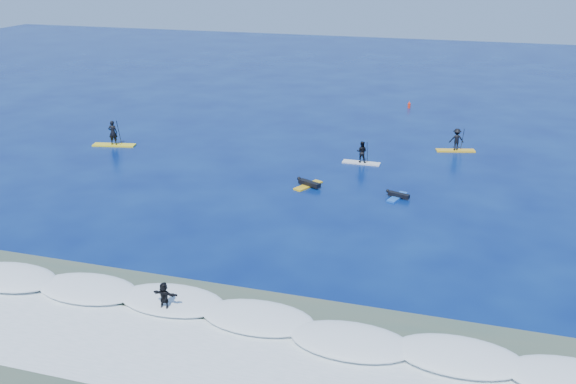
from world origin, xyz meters
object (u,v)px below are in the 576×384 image
(prone_paddler_far, at_px, (398,196))
(marker_buoy, at_px, (409,105))
(sup_paddler_right, at_px, (456,141))
(sup_paddler_center, at_px, (362,154))
(prone_paddler_near, at_px, (308,184))
(sup_paddler_left, at_px, (113,137))
(wave_surfer, at_px, (164,298))

(prone_paddler_far, relative_size, marker_buoy, 2.93)
(sup_paddler_right, bearing_deg, sup_paddler_center, -156.27)
(sup_paddler_center, xyz_separation_m, prone_paddler_near, (-2.38, -5.60, -0.54))
(sup_paddler_left, height_order, prone_paddler_far, sup_paddler_left)
(sup_paddler_left, bearing_deg, prone_paddler_near, -26.17)
(sup_paddler_center, relative_size, marker_buoy, 3.93)
(prone_paddler_far, bearing_deg, sup_paddler_left, 95.90)
(sup_paddler_right, height_order, wave_surfer, sup_paddler_right)
(wave_surfer, bearing_deg, prone_paddler_near, 85.49)
(sup_paddler_right, relative_size, wave_surfer, 1.63)
(sup_paddler_right, bearing_deg, sup_paddler_left, 178.88)
(sup_paddler_left, xyz_separation_m, prone_paddler_far, (22.51, -4.76, -0.58))
(prone_paddler_near, bearing_deg, prone_paddler_far, -68.71)
(sup_paddler_center, relative_size, sup_paddler_right, 0.90)
(sup_paddler_right, relative_size, prone_paddler_far, 1.49)
(sup_paddler_right, distance_m, prone_paddler_far, 11.31)
(prone_paddler_near, xyz_separation_m, wave_surfer, (-1.71, -16.52, 0.59))
(sup_paddler_center, bearing_deg, wave_surfer, -99.81)
(sup_paddler_right, xyz_separation_m, wave_surfer, (-10.33, -27.08, -0.03))
(prone_paddler_near, bearing_deg, wave_surfer, -161.01)
(prone_paddler_far, bearing_deg, sup_paddler_center, 47.36)
(sup_paddler_left, distance_m, sup_paddler_center, 19.17)
(prone_paddler_near, distance_m, marker_buoy, 23.81)
(wave_surfer, xyz_separation_m, marker_buoy, (5.30, 40.06, -0.46))
(prone_paddler_near, xyz_separation_m, prone_paddler_far, (5.75, -0.36, -0.02))
(prone_paddler_far, xyz_separation_m, wave_surfer, (-7.46, -16.15, 0.62))
(sup_paddler_center, xyz_separation_m, sup_paddler_right, (6.24, 4.96, 0.09))
(marker_buoy, bearing_deg, sup_paddler_center, -93.85)
(prone_paddler_near, bearing_deg, sup_paddler_right, -14.31)
(sup_paddler_left, height_order, wave_surfer, sup_paddler_left)
(marker_buoy, bearing_deg, sup_paddler_left, -136.74)
(sup_paddler_right, bearing_deg, prone_paddler_far, -119.45)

